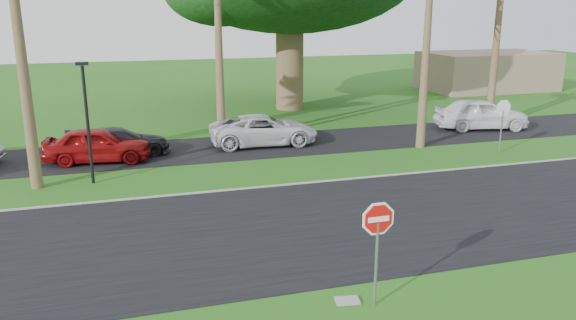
{
  "coord_description": "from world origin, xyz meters",
  "views": [
    {
      "loc": [
        -4.69,
        -13.47,
        6.6
      ],
      "look_at": [
        0.31,
        3.28,
        1.8
      ],
      "focal_mm": 35.0,
      "sensor_mm": 36.0,
      "label": 1
    }
  ],
  "objects_px": {
    "stop_sign_near": "(378,233)",
    "car_pickup": "(481,114)",
    "car_minivan": "(264,130)",
    "car_dark": "(119,143)",
    "car_red": "(98,145)",
    "stop_sign_far": "(503,115)"
  },
  "relations": [
    {
      "from": "car_dark",
      "to": "stop_sign_near",
      "type": "bearing_deg",
      "value": -167.5
    },
    {
      "from": "car_dark",
      "to": "car_pickup",
      "type": "xyz_separation_m",
      "value": [
        19.24,
        0.38,
        0.2
      ]
    },
    {
      "from": "car_minivan",
      "to": "car_pickup",
      "type": "bearing_deg",
      "value": -86.99
    },
    {
      "from": "car_minivan",
      "to": "car_pickup",
      "type": "distance_m",
      "value": 12.41
    },
    {
      "from": "stop_sign_far",
      "to": "car_minivan",
      "type": "height_order",
      "value": "stop_sign_far"
    },
    {
      "from": "stop_sign_near",
      "to": "car_minivan",
      "type": "distance_m",
      "value": 15.71
    },
    {
      "from": "stop_sign_far",
      "to": "car_red",
      "type": "distance_m",
      "value": 18.25
    },
    {
      "from": "stop_sign_far",
      "to": "car_dark",
      "type": "bearing_deg",
      "value": -14.32
    },
    {
      "from": "stop_sign_near",
      "to": "car_pickup",
      "type": "xyz_separation_m",
      "value": [
        13.76,
        15.71,
        -0.92
      ]
    },
    {
      "from": "stop_sign_far",
      "to": "car_pickup",
      "type": "xyz_separation_m",
      "value": [
        2.26,
        4.71,
        -0.92
      ]
    },
    {
      "from": "stop_sign_near",
      "to": "car_dark",
      "type": "xyz_separation_m",
      "value": [
        -5.48,
        15.34,
        -1.13
      ]
    },
    {
      "from": "car_red",
      "to": "car_dark",
      "type": "height_order",
      "value": "car_red"
    },
    {
      "from": "car_red",
      "to": "car_minivan",
      "type": "distance_m",
      "value": 7.78
    },
    {
      "from": "stop_sign_far",
      "to": "stop_sign_near",
      "type": "bearing_deg",
      "value": 43.73
    },
    {
      "from": "car_red",
      "to": "car_pickup",
      "type": "xyz_separation_m",
      "value": [
        20.12,
        1.09,
        0.09
      ]
    },
    {
      "from": "car_minivan",
      "to": "stop_sign_near",
      "type": "bearing_deg",
      "value": 177.63
    },
    {
      "from": "stop_sign_near",
      "to": "stop_sign_far",
      "type": "xyz_separation_m",
      "value": [
        11.5,
        11.0,
        0.0
      ]
    },
    {
      "from": "stop_sign_near",
      "to": "car_red",
      "type": "bearing_deg",
      "value": 113.52
    },
    {
      "from": "car_red",
      "to": "car_pickup",
      "type": "height_order",
      "value": "car_pickup"
    },
    {
      "from": "car_red",
      "to": "car_pickup",
      "type": "distance_m",
      "value": 20.15
    },
    {
      "from": "car_red",
      "to": "car_dark",
      "type": "relative_size",
      "value": 1.01
    },
    {
      "from": "car_dark",
      "to": "car_pickup",
      "type": "relative_size",
      "value": 0.89
    }
  ]
}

